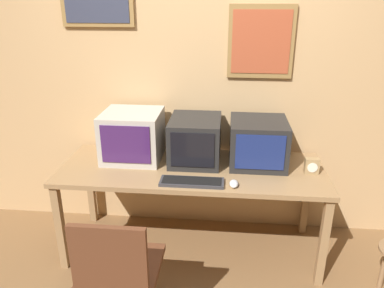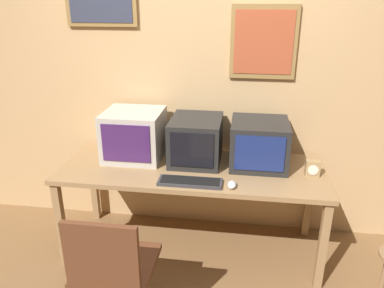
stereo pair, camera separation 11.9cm
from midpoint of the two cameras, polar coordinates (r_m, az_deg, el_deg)
wall_back at (r=3.08m, az=-0.35°, el=9.61°), size 8.00×0.08×2.60m
desk at (r=2.88m, az=-1.18°, el=-4.83°), size 2.00×0.75×0.74m
monitor_left at (r=2.99m, az=-10.16°, el=1.26°), size 0.45×0.43×0.38m
monitor_center at (r=2.91m, az=-0.68°, el=0.63°), size 0.39×0.46×0.34m
monitor_right at (r=2.89m, az=8.87°, el=0.25°), size 0.43×0.44×0.34m
keyboard_main at (r=2.61m, az=-1.34°, el=-5.80°), size 0.45×0.14×0.03m
mouse_near_keyboard at (r=2.58m, az=5.08°, el=-6.06°), size 0.06×0.11×0.04m
desk_clock at (r=2.85m, az=16.65°, el=-3.24°), size 0.10×0.06×0.12m
office_chair at (r=2.42m, az=-12.35°, el=-19.86°), size 0.48×0.48×0.85m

